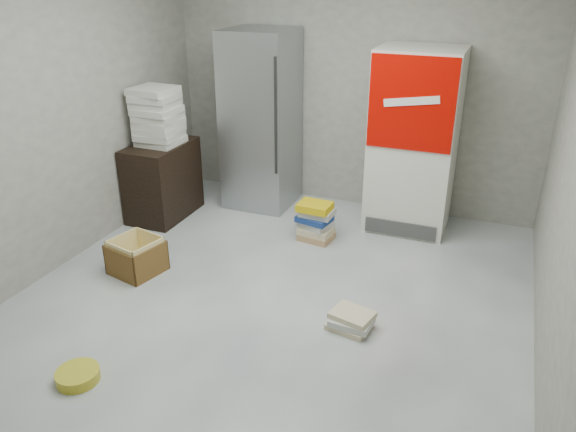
{
  "coord_description": "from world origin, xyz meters",
  "views": [
    {
      "loc": [
        1.56,
        -3.29,
        2.52
      ],
      "look_at": [
        -0.02,
        0.7,
        0.57
      ],
      "focal_mm": 35.0,
      "sensor_mm": 36.0,
      "label": 1
    }
  ],
  "objects_px": {
    "coke_cooler": "(414,141)",
    "cardboard_box": "(137,258)",
    "phonebook_stack_main": "(316,221)",
    "steel_fridge": "(261,120)",
    "wood_shelf": "(163,180)"
  },
  "relations": [
    {
      "from": "steel_fridge",
      "to": "cardboard_box",
      "type": "distance_m",
      "value": 2.08
    },
    {
      "from": "coke_cooler",
      "to": "cardboard_box",
      "type": "distance_m",
      "value": 2.87
    },
    {
      "from": "phonebook_stack_main",
      "to": "cardboard_box",
      "type": "distance_m",
      "value": 1.73
    },
    {
      "from": "steel_fridge",
      "to": "wood_shelf",
      "type": "height_order",
      "value": "steel_fridge"
    },
    {
      "from": "wood_shelf",
      "to": "cardboard_box",
      "type": "relative_size",
      "value": 1.68
    },
    {
      "from": "steel_fridge",
      "to": "coke_cooler",
      "type": "distance_m",
      "value": 1.65
    },
    {
      "from": "steel_fridge",
      "to": "cardboard_box",
      "type": "xyz_separation_m",
      "value": [
        -0.38,
        -1.87,
        -0.82
      ]
    },
    {
      "from": "coke_cooler",
      "to": "phonebook_stack_main",
      "type": "relative_size",
      "value": 4.63
    },
    {
      "from": "coke_cooler",
      "to": "cardboard_box",
      "type": "bearing_deg",
      "value": -137.39
    },
    {
      "from": "phonebook_stack_main",
      "to": "cardboard_box",
      "type": "bearing_deg",
      "value": -126.06
    },
    {
      "from": "wood_shelf",
      "to": "cardboard_box",
      "type": "bearing_deg",
      "value": -68.56
    },
    {
      "from": "steel_fridge",
      "to": "coke_cooler",
      "type": "xyz_separation_m",
      "value": [
        1.65,
        -0.01,
        -0.05
      ]
    },
    {
      "from": "coke_cooler",
      "to": "steel_fridge",
      "type": "bearing_deg",
      "value": 179.82
    },
    {
      "from": "coke_cooler",
      "to": "phonebook_stack_main",
      "type": "bearing_deg",
      "value": -138.82
    },
    {
      "from": "coke_cooler",
      "to": "wood_shelf",
      "type": "bearing_deg",
      "value": -163.72
    }
  ]
}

